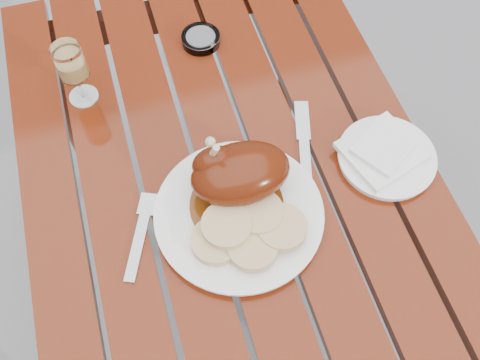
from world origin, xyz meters
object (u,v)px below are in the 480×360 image
table (231,246)px  side_plate (387,158)px  dinner_plate (239,214)px  ashtray (201,39)px  wine_glass (75,74)px

table → side_plate: bearing=-11.5°
table → side_plate: (0.31, -0.06, 0.38)m
dinner_plate → side_plate: bearing=6.8°
side_plate → ashtray: size_ratio=2.23×
wine_glass → side_plate: bearing=-30.9°
wine_glass → dinner_plate: bearing=-57.3°
table → ashtray: size_ratio=13.60×
table → side_plate: 0.50m
dinner_plate → wine_glass: 0.45m
wine_glass → side_plate: (0.56, -0.33, -0.07)m
table → ashtray: 0.52m
ashtray → wine_glass: bearing=-164.0°
wine_glass → side_plate: wine_glass is taller
ashtray → side_plate: bearing=-56.4°
table → dinner_plate: 0.40m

